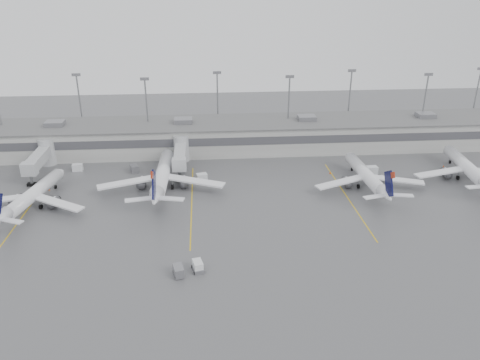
{
  "coord_description": "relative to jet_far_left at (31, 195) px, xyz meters",
  "views": [
    {
      "loc": [
        -14.26,
        -69.14,
        45.72
      ],
      "look_at": [
        -6.8,
        24.0,
        5.0
      ],
      "focal_mm": 35.0,
      "sensor_mm": 36.0,
      "label": 1
    }
  ],
  "objects": [
    {
      "name": "terminal",
      "position": [
        51.49,
        33.72,
        1.29
      ],
      "size": [
        152.0,
        17.0,
        9.45
      ],
      "color": "#9C9C97",
      "rests_on": "ground"
    },
    {
      "name": "ground",
      "position": [
        51.5,
        -24.26,
        -2.88
      ],
      "size": [
        260.0,
        260.0,
        0.0
      ],
      "primitive_type": "plane",
      "color": "#57575A",
      "rests_on": "ground"
    },
    {
      "name": "light_masts",
      "position": [
        51.5,
        39.49,
        9.15
      ],
      "size": [
        142.4,
        8.0,
        20.6
      ],
      "color": "gray",
      "rests_on": "ground"
    },
    {
      "name": "cone_a",
      "position": [
        0.72,
        8.85,
        -2.56
      ],
      "size": [
        0.41,
        0.41,
        0.64
      ],
      "primitive_type": "cone",
      "color": "#FF4F05",
      "rests_on": "ground"
    },
    {
      "name": "jet_bridge_left",
      "position": [
        -4.0,
        21.46,
        0.99
      ],
      "size": [
        4.0,
        17.2,
        7.0
      ],
      "color": "#AAACAF",
      "rests_on": "ground"
    },
    {
      "name": "cone_b",
      "position": [
        36.65,
        15.7,
        -2.56
      ],
      "size": [
        0.41,
        0.41,
        0.65
      ],
      "primitive_type": "cone",
      "color": "#FF4F05",
      "rests_on": "ground"
    },
    {
      "name": "jet_mid_left",
      "position": [
        27.16,
        7.71,
        0.44
      ],
      "size": [
        29.46,
        33.04,
        10.69
      ],
      "rotation": [
        0.0,
        0.0,
        -0.03
      ],
      "color": "white",
      "rests_on": "ground"
    },
    {
      "name": "cone_c",
      "position": [
        68.65,
        13.37,
        -2.56
      ],
      "size": [
        0.4,
        0.4,
        0.64
      ],
      "primitive_type": "cone",
      "color": "#FF4F05",
      "rests_on": "ground"
    },
    {
      "name": "baggage_cart",
      "position": [
        32.24,
        -27.7,
        -1.98
      ],
      "size": [
        2.1,
        2.96,
        1.72
      ],
      "rotation": [
        0.0,
        0.0,
        0.23
      ],
      "color": "slate",
      "rests_on": "ground"
    },
    {
      "name": "gse_uld_b",
      "position": [
        36.3,
        11.6,
        -1.98
      ],
      "size": [
        2.87,
        2.24,
        1.8
      ],
      "primitive_type": "cube",
      "rotation": [
        0.0,
        0.0,
        0.24
      ],
      "color": "silver",
      "rests_on": "ground"
    },
    {
      "name": "cone_d",
      "position": [
        99.27,
        15.14,
        -2.55
      ],
      "size": [
        0.42,
        0.42,
        0.66
      ],
      "primitive_type": "cone",
      "color": "#FF4F05",
      "rests_on": "ground"
    },
    {
      "name": "stand_markings",
      "position": [
        51.5,
        -0.26,
        -2.87
      ],
      "size": [
        105.25,
        40.0,
        0.01
      ],
      "color": "#E1B40D",
      "rests_on": "ground"
    },
    {
      "name": "jet_mid_right",
      "position": [
        74.97,
        4.68,
        0.06
      ],
      "size": [
        26.09,
        29.25,
        9.46
      ],
      "rotation": [
        0.0,
        0.0,
        0.03
      ],
      "color": "white",
      "rests_on": "ground"
    },
    {
      "name": "gse_loader",
      "position": [
        19.18,
        18.56,
        -1.98
      ],
      "size": [
        2.66,
        3.32,
        1.8
      ],
      "primitive_type": "cube",
      "rotation": [
        0.0,
        0.0,
        0.34
      ],
      "color": "slate",
      "rests_on": "ground"
    },
    {
      "name": "gse_uld_c",
      "position": [
        79.07,
        12.61,
        -1.92
      ],
      "size": [
        2.79,
        1.93,
        1.92
      ],
      "primitive_type": "cube",
      "rotation": [
        0.0,
        0.0,
        0.04
      ],
      "color": "silver",
      "rests_on": "ground"
    },
    {
      "name": "jet_far_left",
      "position": [
        0.0,
        0.0,
        0.0
      ],
      "size": [
        25.02,
        28.33,
        9.27
      ],
      "rotation": [
        0.0,
        0.0,
        -0.21
      ],
      "color": "white",
      "rests_on": "ground"
    },
    {
      "name": "jet_bridge_right",
      "position": [
        31.0,
        21.46,
        0.99
      ],
      "size": [
        4.0,
        17.2,
        7.0
      ],
      "color": "#AAACAF",
      "rests_on": "ground"
    },
    {
      "name": "baggage_tug",
      "position": [
        35.44,
        -26.5,
        -2.19
      ],
      "size": [
        2.33,
        3.08,
        1.78
      ],
      "rotation": [
        0.0,
        0.0,
        0.23
      ],
      "color": "silver",
      "rests_on": "ground"
    },
    {
      "name": "jet_far_right",
      "position": [
        101.0,
        7.38,
        0.16
      ],
      "size": [
        26.76,
        30.16,
        9.77
      ],
      "rotation": [
        0.0,
        0.0,
        -0.12
      ],
      "color": "white",
      "rests_on": "ground"
    },
    {
      "name": "gse_uld_a",
      "position": [
        4.59,
        20.5,
        -2.0
      ],
      "size": [
        2.63,
        1.86,
        1.77
      ],
      "primitive_type": "cube",
      "rotation": [
        0.0,
        0.0,
        0.08
      ],
      "color": "silver",
      "rests_on": "ground"
    }
  ]
}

